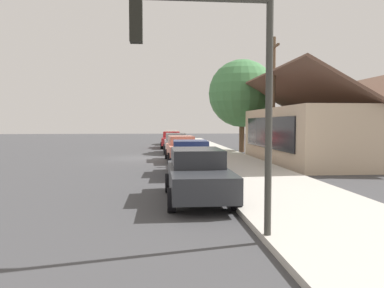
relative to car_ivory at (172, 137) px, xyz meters
name	(u,v)px	position (x,y,z in m)	size (l,w,h in m)	color
ground_plane	(139,158)	(16.54, -2.83, -0.82)	(120.00, 120.00, 0.00)	#424244
sidewalk_curb	(219,156)	(16.54, 2.77, -0.74)	(60.00, 4.20, 0.16)	beige
car_ivory	(172,137)	(0.00, 0.00, 0.00)	(4.43, 2.15, 1.59)	silver
car_cherry	(171,140)	(5.92, -0.21, 0.00)	(4.88, 2.17, 1.59)	red
car_silver	(176,143)	(12.19, -0.06, 0.00)	(4.57, 2.02, 1.59)	silver
car_coral	(181,148)	(18.61, 0.01, 0.00)	(4.84, 2.10, 1.59)	#EA8C75
car_navy	(191,157)	(24.98, 0.06, 0.00)	(4.43, 2.15, 1.59)	navy
car_charcoal	(198,174)	(30.77, -0.19, 0.00)	(4.71, 2.02, 1.59)	#2D3035
storefront_building	(328,133)	(19.93, 9.15, 1.01)	(12.46, 8.12, 5.55)	#CCB293
shade_tree	(242,94)	(11.78, 5.47, 4.06)	(5.58, 5.58, 7.67)	brown
traffic_light_main	(216,68)	(35.08, -0.29, 2.68)	(0.37, 2.79, 5.20)	#383833
utility_pole_wooden	(273,98)	(20.61, 5.37, 3.11)	(1.80, 0.24, 7.50)	brown
fire_hydrant_red	(190,144)	(9.06, 1.37, -0.32)	(0.22, 0.22, 0.71)	red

